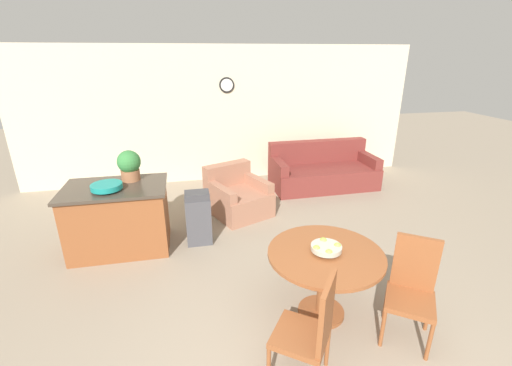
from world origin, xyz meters
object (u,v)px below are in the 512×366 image
Objects in this scene: potted_plant at (129,165)px; armchair at (237,197)px; dining_chair_near_left at (311,329)px; dining_chair_near_right at (412,286)px; teal_bowl at (107,186)px; fruit_bowl at (326,248)px; trash_bin at (198,218)px; couch at (322,172)px; kitchen_island at (119,218)px; dining_table at (325,267)px.

potted_plant is 1.86m from armchair.
dining_chair_near_left is 1.13m from dining_chair_near_right.
teal_bowl is at bearing 0.97° from dining_chair_near_right.
potted_plant is (-2.01, 2.00, 0.34)m from fruit_bowl.
fruit_bowl is 0.39× the size of trash_bin.
fruit_bowl is 3.76m from couch.
teal_bowl reaches higher than kitchen_island.
dining_chair_near_right is 2.38× the size of potted_plant.
dining_chair_near_left reaches higher than couch.
fruit_bowl is at bearing -102.70° from armchair.
kitchen_island reaches higher than dining_table.
dining_chair_near_right is (0.69, -0.40, -0.04)m from dining_table.
kitchen_island is (-2.90, 2.19, -0.07)m from dining_chair_near_right.
teal_bowl is 0.19× the size of couch.
kitchen_island is 1.06m from trash_bin.
trash_bin is 0.37× the size of couch.
dining_chair_near_left is 3.20m from potted_plant.
couch reaches higher than trash_bin.
fruit_bowl reaches higher than trash_bin.
dining_chair_near_right is 3.63m from teal_bowl.
trash_bin is at bearing 123.94° from fruit_bowl.
couch is (3.42, 1.45, -0.83)m from potted_plant.
teal_bowl is 1.26m from trash_bin.
fruit_bowl reaches higher than armchair.
dining_chair_near_right is 0.84m from fruit_bowl.
dining_chair_near_left reaches higher than dining_table.
dining_chair_near_right is at bearing -29.67° from fruit_bowl.
armchair is (1.79, 0.92, -0.69)m from teal_bowl.
fruit_bowl is 2.81m from teal_bowl.
dining_chair_near_left is at bearing -119.83° from fruit_bowl.
armchair reaches higher than dining_table.
fruit_bowl is at bearing -44.79° from potted_plant.
couch is at bearing 24.72° from kitchen_island.
fruit_bowl is at bearing -56.06° from trash_bin.
dining_chair_near_right reaches higher than kitchen_island.
dining_chair_near_right is at bearing -37.03° from kitchen_island.
dining_chair_near_right is at bearing -41.48° from potted_plant.
potted_plant reaches higher than dining_table.
trash_bin is at bearing -13.02° from dining_chair_near_right.
fruit_bowl is 2.86m from kitchen_island.
dining_table is at bearing -44.75° from potted_plant.
dining_table is 2.72× the size of potted_plant.
armchair is at bearing 100.32° from fruit_bowl.
teal_bowl is (-2.26, 1.66, 0.40)m from dining_table.
fruit_bowl reaches higher than dining_table.
teal_bowl is at bearing -177.24° from trash_bin.
dining_chair_near_right is at bearing -29.80° from dining_table.
kitchen_island is 3.16× the size of potted_plant.
potted_plant reaches higher than trash_bin.
fruit_bowl is at bearing 6.08° from dining_chair_near_right.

